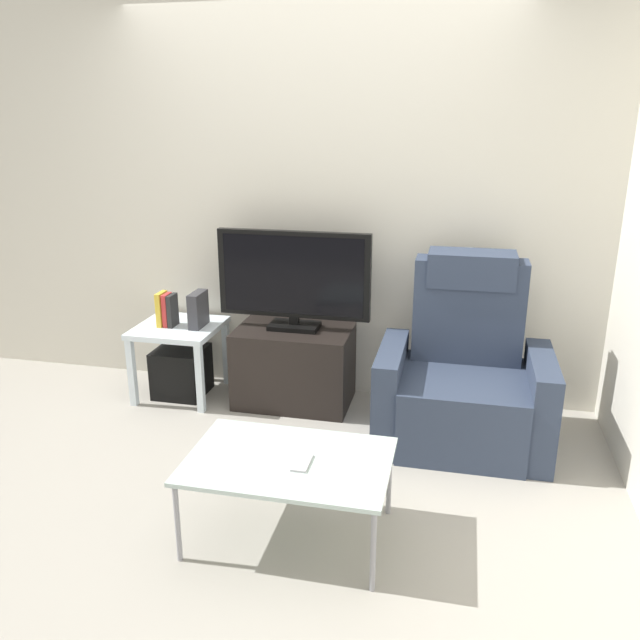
{
  "coord_description": "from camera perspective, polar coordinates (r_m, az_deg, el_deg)",
  "views": [
    {
      "loc": [
        0.93,
        -2.95,
        1.85
      ],
      "look_at": [
        0.16,
        0.5,
        0.7
      ],
      "focal_mm": 35.88,
      "sensor_mm": 36.0,
      "label": 1
    }
  ],
  "objects": [
    {
      "name": "coffee_table",
      "position": [
        2.9,
        -2.81,
        -12.69
      ],
      "size": [
        0.9,
        0.6,
        0.4
      ],
      "color": "#B2C6C1",
      "rests_on": "ground"
    },
    {
      "name": "book_leftmost",
      "position": [
        4.37,
        -13.92,
        0.97
      ],
      "size": [
        0.03,
        0.13,
        0.23
      ],
      "primitive_type": "cube",
      "color": "gold",
      "rests_on": "side_table"
    },
    {
      "name": "side_table",
      "position": [
        4.4,
        -12.45,
        -1.46
      ],
      "size": [
        0.54,
        0.54,
        0.5
      ],
      "color": "silver",
      "rests_on": "ground"
    },
    {
      "name": "subwoofer_box",
      "position": [
        4.49,
        -12.24,
        -4.49
      ],
      "size": [
        0.33,
        0.33,
        0.33
      ],
      "primitive_type": "cube",
      "color": "black",
      "rests_on": "ground"
    },
    {
      "name": "tv_stand",
      "position": [
        4.23,
        -2.33,
        -4.11
      ],
      "size": [
        0.75,
        0.48,
        0.52
      ],
      "color": "black",
      "rests_on": "ground"
    },
    {
      "name": "book_rightmost",
      "position": [
        4.34,
        -13.01,
        0.84
      ],
      "size": [
        0.03,
        0.12,
        0.22
      ],
      "primitive_type": "cube",
      "color": "#262626",
      "rests_on": "side_table"
    },
    {
      "name": "wall_back",
      "position": [
        4.22,
        -0.22,
        10.52
      ],
      "size": [
        6.4,
        0.06,
        2.6
      ],
      "primitive_type": "cube",
      "color": "beige",
      "rests_on": "ground"
    },
    {
      "name": "ground_plane",
      "position": [
        3.61,
        -4.31,
        -12.91
      ],
      "size": [
        6.4,
        6.4,
        0.0
      ],
      "primitive_type": "plane",
      "color": "#9E998E"
    },
    {
      "name": "recliner_armchair",
      "position": [
        3.83,
        12.71,
        -5.13
      ],
      "size": [
        0.98,
        0.78,
        1.08
      ],
      "rotation": [
        0.0,
        0.0,
        -0.1
      ],
      "color": "#2D384C",
      "rests_on": "ground"
    },
    {
      "name": "television",
      "position": [
        4.06,
        -2.37,
        3.77
      ],
      "size": [
        0.99,
        0.2,
        0.64
      ],
      "color": "black",
      "rests_on": "tv_stand"
    },
    {
      "name": "cell_phone",
      "position": [
        2.85,
        -1.63,
        -12.6
      ],
      "size": [
        0.07,
        0.15,
        0.01
      ],
      "primitive_type": "cube",
      "rotation": [
        0.0,
        0.0,
        0.01
      ],
      "color": "#B7B7BC",
      "rests_on": "coffee_table"
    },
    {
      "name": "book_middle",
      "position": [
        4.35,
        -13.45,
        0.89
      ],
      "size": [
        0.03,
        0.11,
        0.22
      ],
      "primitive_type": "cube",
      "color": "red",
      "rests_on": "side_table"
    },
    {
      "name": "game_console",
      "position": [
        4.29,
        -10.81,
        0.93
      ],
      "size": [
        0.07,
        0.2,
        0.23
      ],
      "primitive_type": "cube",
      "color": "#333338",
      "rests_on": "side_table"
    }
  ]
}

